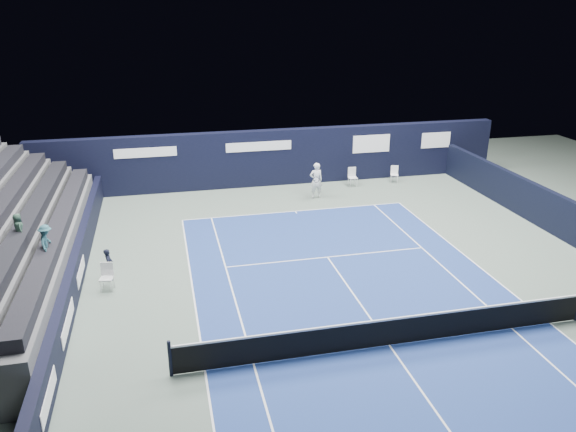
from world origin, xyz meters
name	(u,v)px	position (x,y,z in m)	size (l,w,h in m)	color
ground	(366,312)	(0.00, 2.00, 0.00)	(48.00, 48.00, 0.00)	#55665A
court_surface	(389,345)	(0.00, 0.00, 0.00)	(10.97, 23.77, 0.01)	navy
enclosure_wall_right	(565,219)	(10.50, 6.00, 0.90)	(0.30, 22.00, 1.80)	black
folding_chair_back_a	(352,173)	(4.10, 15.29, 0.69)	(0.47, 0.50, 1.04)	silver
folding_chair_back_b	(394,173)	(6.67, 15.37, 0.54)	(0.53, 0.52, 0.94)	white
line_judge_chair	(107,275)	(-8.42, 5.60, 0.57)	(0.52, 0.50, 1.00)	silver
line_judge	(109,264)	(-8.39, 6.36, 0.61)	(0.45, 0.29, 1.22)	black
court_markings	(389,345)	(0.00, 0.00, 0.01)	(11.03, 23.83, 0.00)	white
tennis_net	(391,331)	(0.00, 0.00, 0.51)	(12.90, 0.10, 1.10)	black
back_sponsor_wall	(276,157)	(0.01, 16.50, 1.55)	(26.00, 0.63, 3.10)	black
side_barrier_left	(76,272)	(-9.50, 5.97, 0.60)	(0.33, 22.00, 1.20)	black
tennis_player	(316,180)	(1.55, 13.70, 0.94)	(0.70, 0.85, 1.88)	white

